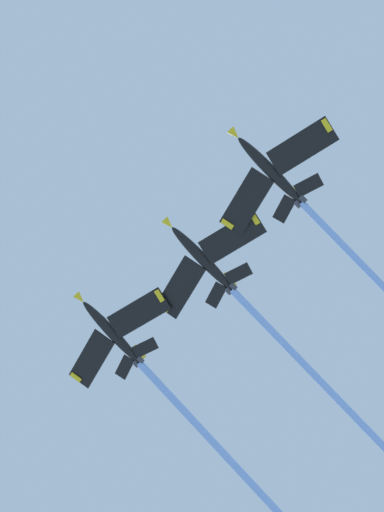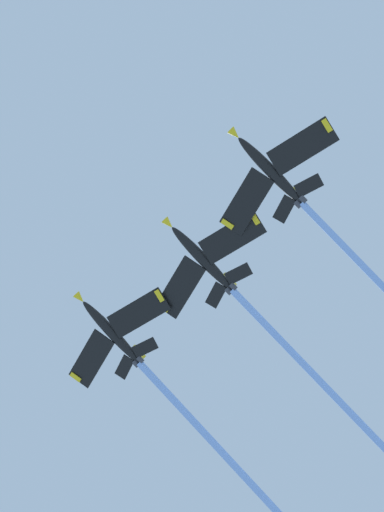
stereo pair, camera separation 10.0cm
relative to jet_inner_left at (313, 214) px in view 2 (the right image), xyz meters
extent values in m
ellipsoid|color=black|center=(-1.62, -7.37, 3.00)|extent=(4.07, 11.73, 5.69)
cone|color=yellow|center=(-2.97, -13.45, 5.47)|extent=(1.59, 2.14, 1.71)
ellipsoid|color=black|center=(-2.00, -9.06, 4.34)|extent=(1.61, 3.08, 1.87)
cube|color=black|center=(3.70, -7.82, 2.62)|extent=(9.09, 3.66, 1.51)
cube|color=yellow|center=(7.78, -8.39, 2.62)|extent=(0.75, 1.74, 0.78)
cube|color=black|center=(-6.65, -5.53, 2.62)|extent=(9.58, 7.07, 1.51)
cube|color=yellow|center=(-10.58, -4.34, 2.62)|extent=(1.39, 1.85, 0.78)
cube|color=black|center=(1.60, -3.32, 1.16)|extent=(3.75, 2.07, 0.81)
cube|color=black|center=(-2.85, -2.34, 1.16)|extent=(3.98, 3.32, 0.81)
cube|color=yellow|center=(-0.55, -2.51, 2.54)|extent=(0.88, 3.23, 3.49)
cylinder|color=#38383D|center=(-0.03, -2.23, 0.77)|extent=(1.04, 1.37, 1.11)
cylinder|color=#38383D|center=(-0.91, -2.04, 0.77)|extent=(1.04, 1.37, 1.11)
ellipsoid|color=black|center=(-16.42, -2.08, 2.60)|extent=(4.04, 11.77, 5.56)
cone|color=yellow|center=(-17.74, -8.19, 4.99)|extent=(1.58, 2.13, 1.69)
ellipsoid|color=black|center=(-16.79, -3.78, 3.91)|extent=(1.60, 3.08, 1.84)
cube|color=black|center=(-11.09, -2.50, 2.22)|extent=(9.10, 3.71, 1.47)
cube|color=yellow|center=(-7.01, -3.05, 2.22)|extent=(0.75, 1.75, 0.76)
cube|color=black|center=(-21.45, -0.26, 2.22)|extent=(9.59, 7.06, 1.47)
cube|color=yellow|center=(-25.39, 0.92, 2.22)|extent=(1.39, 1.86, 0.76)
cube|color=black|center=(-13.20, 2.01, 0.81)|extent=(3.76, 2.09, 0.79)
cube|color=black|center=(-17.66, 2.97, 0.81)|extent=(3.99, 3.31, 0.79)
cube|color=yellow|center=(-15.36, 2.79, 2.19)|extent=(0.86, 3.21, 3.47)
cylinder|color=#38383D|center=(-14.84, 3.09, 0.43)|extent=(1.04, 1.36, 1.10)
cylinder|color=#38383D|center=(-15.72, 3.28, 0.43)|extent=(1.04, 1.36, 1.10)
cylinder|color=#8CB2F4|center=(-11.48, 20.77, -6.45)|extent=(8.58, 35.36, 14.55)
ellipsoid|color=black|center=(-34.06, 0.03, 2.63)|extent=(3.97, 11.69, 5.85)
cone|color=yellow|center=(-35.34, -6.02, 5.20)|extent=(1.58, 2.14, 1.72)
ellipsoid|color=black|center=(-34.41, -1.64, 3.99)|extent=(1.59, 3.07, 1.90)
cube|color=black|center=(-28.73, -0.38, 2.23)|extent=(9.12, 3.72, 1.56)
cube|color=yellow|center=(-24.65, -0.91, 2.23)|extent=(0.76, 1.73, 0.80)
cube|color=black|center=(-39.10, 1.82, 2.23)|extent=(9.58, 7.00, 1.56)
cube|color=yellow|center=(-43.04, 2.98, 2.23)|extent=(1.38, 1.84, 0.80)
cube|color=black|center=(-30.87, 4.08, 0.71)|extent=(3.76, 2.09, 0.84)
cube|color=black|center=(-35.33, 5.03, 0.71)|extent=(3.98, 3.29, 0.84)
cube|color=yellow|center=(-33.03, 4.90, 2.08)|extent=(0.86, 3.26, 3.51)
cylinder|color=#38383D|center=(-32.51, 5.14, 0.31)|extent=(1.04, 1.37, 1.12)
cylinder|color=#38383D|center=(-33.39, 5.33, 0.31)|extent=(1.04, 1.37, 1.12)
cylinder|color=#8CB2F4|center=(-29.38, 22.09, -6.83)|extent=(8.19, 33.95, 15.11)
camera|label=1|loc=(15.78, -49.02, -106.51)|focal=62.51mm
camera|label=2|loc=(15.70, -49.08, -106.51)|focal=62.51mm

